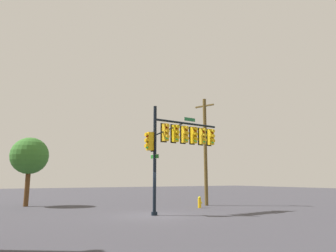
{
  "coord_description": "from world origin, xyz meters",
  "views": [
    {
      "loc": [
        -8.17,
        -16.22,
        2.1
      ],
      "look_at": [
        0.75,
        -0.3,
        5.35
      ],
      "focal_mm": 31.94,
      "sensor_mm": 36.0,
      "label": 1
    }
  ],
  "objects_px": {
    "tree_mid": "(30,156)",
    "signal_pole_assembly": "(180,139)",
    "utility_pole": "(205,149)",
    "fire_hydrant": "(200,202)"
  },
  "relations": [
    {
      "from": "signal_pole_assembly",
      "to": "tree_mid",
      "type": "xyz_separation_m",
      "value": [
        -8.02,
        9.9,
        -0.75
      ]
    },
    {
      "from": "signal_pole_assembly",
      "to": "tree_mid",
      "type": "bearing_deg",
      "value": 129.01
    },
    {
      "from": "signal_pole_assembly",
      "to": "utility_pole",
      "type": "bearing_deg",
      "value": 38.03
    },
    {
      "from": "signal_pole_assembly",
      "to": "fire_hydrant",
      "type": "relative_size",
      "value": 7.93
    },
    {
      "from": "signal_pole_assembly",
      "to": "tree_mid",
      "type": "relative_size",
      "value": 1.22
    },
    {
      "from": "fire_hydrant",
      "to": "tree_mid",
      "type": "height_order",
      "value": "tree_mid"
    },
    {
      "from": "utility_pole",
      "to": "fire_hydrant",
      "type": "distance_m",
      "value": 4.69
    },
    {
      "from": "signal_pole_assembly",
      "to": "utility_pole",
      "type": "height_order",
      "value": "utility_pole"
    },
    {
      "from": "signal_pole_assembly",
      "to": "utility_pole",
      "type": "xyz_separation_m",
      "value": [
        4.79,
        3.74,
        -0.1
      ]
    },
    {
      "from": "tree_mid",
      "to": "signal_pole_assembly",
      "type": "bearing_deg",
      "value": -50.99
    }
  ]
}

